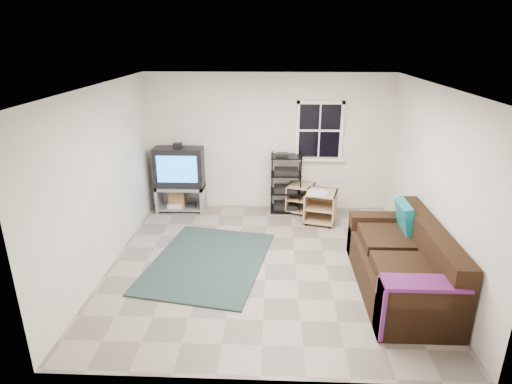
{
  "coord_description": "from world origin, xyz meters",
  "views": [
    {
      "loc": [
        0.09,
        -5.64,
        3.22
      ],
      "look_at": [
        -0.16,
        0.4,
        1.0
      ],
      "focal_mm": 30.0,
      "sensor_mm": 36.0,
      "label": 1
    }
  ],
  "objects_px": {
    "side_table_right": "(321,204)",
    "sofa": "(403,266)",
    "tv_unit": "(180,174)",
    "side_table_left": "(301,197)",
    "av_rack": "(286,187)"
  },
  "relations": [
    {
      "from": "side_table_right",
      "to": "sofa",
      "type": "height_order",
      "value": "sofa"
    },
    {
      "from": "tv_unit",
      "to": "side_table_right",
      "type": "relative_size",
      "value": 2.05
    },
    {
      "from": "av_rack",
      "to": "side_table_left",
      "type": "relative_size",
      "value": 1.94
    },
    {
      "from": "tv_unit",
      "to": "av_rack",
      "type": "xyz_separation_m",
      "value": [
        2.03,
        0.02,
        -0.24
      ]
    },
    {
      "from": "sofa",
      "to": "side_table_right",
      "type": "bearing_deg",
      "value": 111.24
    },
    {
      "from": "tv_unit",
      "to": "side_table_left",
      "type": "height_order",
      "value": "tv_unit"
    },
    {
      "from": "tv_unit",
      "to": "sofa",
      "type": "height_order",
      "value": "tv_unit"
    },
    {
      "from": "tv_unit",
      "to": "side_table_left",
      "type": "relative_size",
      "value": 2.26
    },
    {
      "from": "av_rack",
      "to": "side_table_left",
      "type": "xyz_separation_m",
      "value": [
        0.3,
        0.01,
        -0.2
      ]
    },
    {
      "from": "tv_unit",
      "to": "side_table_left",
      "type": "xyz_separation_m",
      "value": [
        2.33,
        0.03,
        -0.44
      ]
    },
    {
      "from": "tv_unit",
      "to": "side_table_right",
      "type": "height_order",
      "value": "tv_unit"
    },
    {
      "from": "tv_unit",
      "to": "sofa",
      "type": "relative_size",
      "value": 0.6
    },
    {
      "from": "av_rack",
      "to": "side_table_right",
      "type": "height_order",
      "value": "av_rack"
    },
    {
      "from": "side_table_left",
      "to": "sofa",
      "type": "height_order",
      "value": "sofa"
    },
    {
      "from": "side_table_left",
      "to": "side_table_right",
      "type": "xyz_separation_m",
      "value": [
        0.32,
        -0.49,
        0.05
      ]
    }
  ]
}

